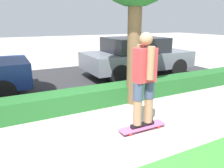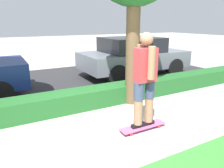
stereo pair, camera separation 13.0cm
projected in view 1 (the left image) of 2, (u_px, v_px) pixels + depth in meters
The scene contains 6 objects.
ground_plane at pixel (116, 135), 4.13m from camera, with size 60.00×60.00×0.00m, color #ADA89E.
street_asphalt at pixel (60, 82), 7.72m from camera, with size 13.22×5.00×0.01m.
hedge_row at pixel (86, 98), 5.43m from camera, with size 13.22×0.60×0.46m.
skateboard at pixel (142, 127), 4.30m from camera, with size 0.98×0.24×0.08m.
skater_person at pixel (144, 79), 4.03m from camera, with size 0.52×0.47×1.81m.
parked_car_middle at pixel (136, 56), 8.41m from camera, with size 4.11×2.05×1.49m.
Camera 1 is at (-1.76, -3.26, 2.06)m, focal length 35.00 mm.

